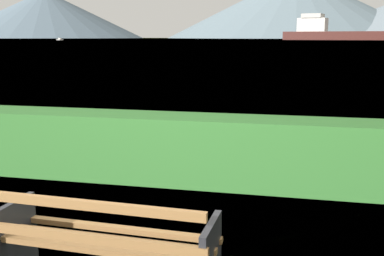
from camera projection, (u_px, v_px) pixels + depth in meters
water_surface at (294, 40)px, 296.84m from camera, size 620.00×620.00×0.00m
park_bench at (105, 245)px, 3.45m from camera, size 1.71×0.64×0.87m
hedge_row at (191, 149)px, 6.25m from camera, size 13.59×0.71×0.91m
cargo_ship_large at (350, 33)px, 260.71m from camera, size 88.89×33.02×14.94m
sailboat_mid at (60, 39)px, 249.81m from camera, size 3.02×6.66×1.25m
distant_hills at (334, 7)px, 544.15m from camera, size 814.65×386.21×78.06m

